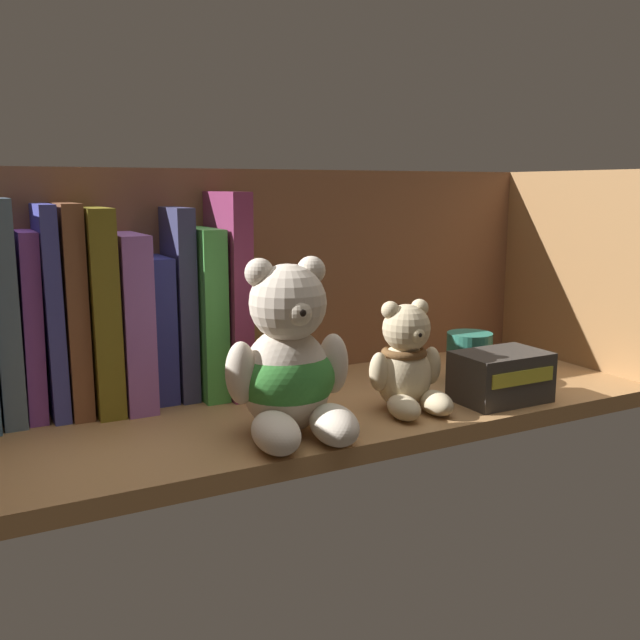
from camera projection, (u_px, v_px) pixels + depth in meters
shelf_board at (323, 411)px, 83.54cm from camera, size 80.04×28.44×2.00cm
shelf_back_panel at (270, 282)px, 93.93cm from camera, size 82.44×1.20×28.93cm
shelf_side_panel_right at (581, 276)px, 99.89cm from camera, size 1.60×30.84×28.93cm
book_2 at (4, 310)px, 76.06cm from camera, size 2.26×11.02×23.63cm
book_3 at (29, 324)px, 77.47cm from camera, size 2.21×9.91×20.25cm
book_4 at (48, 310)px, 78.18cm from camera, size 1.88×11.37×23.01cm
book_5 at (70, 308)px, 79.20cm from camera, size 2.17×11.97×23.07cm
book_6 at (96, 308)px, 80.52cm from camera, size 2.96×13.66×22.59cm
book_7 at (126, 318)px, 82.32cm from camera, size 3.26×14.14×19.67cm
book_8 at (155, 328)px, 84.12cm from camera, size 2.84×9.02×16.86cm
book_9 at (177, 303)px, 84.88cm from camera, size 2.09×9.67×22.43cm
book_10 at (199, 311)px, 86.36cm from camera, size 2.81×12.84×20.04cm
book_11 at (222, 292)px, 87.30cm from camera, size 2.56×14.83×24.22cm
book_12 at (244, 322)px, 89.38cm from camera, size 2.98×9.45×16.18cm
teddy_bear_larger at (289, 366)px, 71.69cm from camera, size 13.21×13.90×17.96cm
teddy_bear_smaller at (407, 364)px, 79.80cm from camera, size 9.09×9.26×12.43cm
pillar_candle at (469, 357)px, 91.77cm from camera, size 5.80×5.80×6.42cm
small_product_box at (501, 376)px, 83.69cm from camera, size 10.55×7.29×5.83cm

